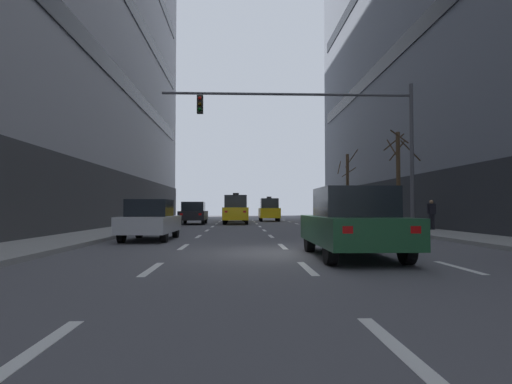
# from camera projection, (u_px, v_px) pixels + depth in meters

# --- Properties ---
(ground_plane) EXTENTS (120.00, 120.00, 0.00)m
(ground_plane) POSITION_uv_depth(u_px,v_px,m) (290.00, 253.00, 11.78)
(ground_plane) COLOR #515156
(sidewalk_left) EXTENTS (2.73, 80.00, 0.14)m
(sidewalk_left) POSITION_uv_depth(u_px,v_px,m) (4.00, 252.00, 11.48)
(sidewalk_left) COLOR gray
(sidewalk_left) RESTS_ON ground
(lane_stripe_l1_s2) EXTENTS (0.16, 2.00, 0.01)m
(lane_stripe_l1_s2) POSITION_uv_depth(u_px,v_px,m) (33.00, 352.00, 3.67)
(lane_stripe_l1_s2) COLOR silver
(lane_stripe_l1_s2) RESTS_ON ground
(lane_stripe_l1_s3) EXTENTS (0.16, 2.00, 0.01)m
(lane_stripe_l1_s3) POSITION_uv_depth(u_px,v_px,m) (152.00, 269.00, 8.66)
(lane_stripe_l1_s3) COLOR silver
(lane_stripe_l1_s3) RESTS_ON ground
(lane_stripe_l1_s4) EXTENTS (0.16, 2.00, 0.01)m
(lane_stripe_l1_s4) POSITION_uv_depth(u_px,v_px,m) (184.00, 247.00, 13.65)
(lane_stripe_l1_s4) COLOR silver
(lane_stripe_l1_s4) RESTS_ON ground
(lane_stripe_l1_s5) EXTENTS (0.16, 2.00, 0.01)m
(lane_stripe_l1_s5) POSITION_uv_depth(u_px,v_px,m) (198.00, 236.00, 18.65)
(lane_stripe_l1_s5) COLOR silver
(lane_stripe_l1_s5) RESTS_ON ground
(lane_stripe_l1_s6) EXTENTS (0.16, 2.00, 0.01)m
(lane_stripe_l1_s6) POSITION_uv_depth(u_px,v_px,m) (207.00, 230.00, 23.64)
(lane_stripe_l1_s6) COLOR silver
(lane_stripe_l1_s6) RESTS_ON ground
(lane_stripe_l1_s7) EXTENTS (0.16, 2.00, 0.01)m
(lane_stripe_l1_s7) POSITION_uv_depth(u_px,v_px,m) (213.00, 227.00, 28.63)
(lane_stripe_l1_s7) COLOR silver
(lane_stripe_l1_s7) RESTS_ON ground
(lane_stripe_l1_s8) EXTENTS (0.16, 2.00, 0.01)m
(lane_stripe_l1_s8) POSITION_uv_depth(u_px,v_px,m) (217.00, 224.00, 33.62)
(lane_stripe_l1_s8) COLOR silver
(lane_stripe_l1_s8) RESTS_ON ground
(lane_stripe_l1_s9) EXTENTS (0.16, 2.00, 0.01)m
(lane_stripe_l1_s9) POSITION_uv_depth(u_px,v_px,m) (219.00, 222.00, 38.62)
(lane_stripe_l1_s9) COLOR silver
(lane_stripe_l1_s9) RESTS_ON ground
(lane_stripe_l1_s10) EXTENTS (0.16, 2.00, 0.01)m
(lane_stripe_l1_s10) POSITION_uv_depth(u_px,v_px,m) (222.00, 220.00, 43.61)
(lane_stripe_l1_s10) COLOR silver
(lane_stripe_l1_s10) RESTS_ON ground
(lane_stripe_l2_s2) EXTENTS (0.16, 2.00, 0.01)m
(lane_stripe_l2_s2) POSITION_uv_depth(u_px,v_px,m) (397.00, 347.00, 3.79)
(lane_stripe_l2_s2) COLOR silver
(lane_stripe_l2_s2) RESTS_ON ground
(lane_stripe_l2_s3) EXTENTS (0.16, 2.00, 0.01)m
(lane_stripe_l2_s3) POSITION_uv_depth(u_px,v_px,m) (307.00, 268.00, 8.78)
(lane_stripe_l2_s3) COLOR silver
(lane_stripe_l2_s3) RESTS_ON ground
(lane_stripe_l2_s4) EXTENTS (0.16, 2.00, 0.01)m
(lane_stripe_l2_s4) POSITION_uv_depth(u_px,v_px,m) (283.00, 246.00, 13.78)
(lane_stripe_l2_s4) COLOR silver
(lane_stripe_l2_s4) RESTS_ON ground
(lane_stripe_l2_s5) EXTENTS (0.16, 2.00, 0.01)m
(lane_stripe_l2_s5) POSITION_uv_depth(u_px,v_px,m) (271.00, 236.00, 18.77)
(lane_stripe_l2_s5) COLOR silver
(lane_stripe_l2_s5) RESTS_ON ground
(lane_stripe_l2_s6) EXTENTS (0.16, 2.00, 0.01)m
(lane_stripe_l2_s6) POSITION_uv_depth(u_px,v_px,m) (264.00, 230.00, 23.76)
(lane_stripe_l2_s6) COLOR silver
(lane_stripe_l2_s6) RESTS_ON ground
(lane_stripe_l2_s7) EXTENTS (0.16, 2.00, 0.01)m
(lane_stripe_l2_s7) POSITION_uv_depth(u_px,v_px,m) (260.00, 226.00, 28.75)
(lane_stripe_l2_s7) COLOR silver
(lane_stripe_l2_s7) RESTS_ON ground
(lane_stripe_l2_s8) EXTENTS (0.16, 2.00, 0.01)m
(lane_stripe_l2_s8) POSITION_uv_depth(u_px,v_px,m) (257.00, 224.00, 33.75)
(lane_stripe_l2_s8) COLOR silver
(lane_stripe_l2_s8) RESTS_ON ground
(lane_stripe_l2_s9) EXTENTS (0.16, 2.00, 0.01)m
(lane_stripe_l2_s9) POSITION_uv_depth(u_px,v_px,m) (255.00, 222.00, 38.74)
(lane_stripe_l2_s9) COLOR silver
(lane_stripe_l2_s9) RESTS_ON ground
(lane_stripe_l2_s10) EXTENTS (0.16, 2.00, 0.01)m
(lane_stripe_l2_s10) POSITION_uv_depth(u_px,v_px,m) (253.00, 220.00, 43.73)
(lane_stripe_l2_s10) COLOR silver
(lane_stripe_l2_s10) RESTS_ON ground
(lane_stripe_l3_s3) EXTENTS (0.16, 2.00, 0.01)m
(lane_stripe_l3_s3) POSITION_uv_depth(u_px,v_px,m) (459.00, 267.00, 8.91)
(lane_stripe_l3_s3) COLOR silver
(lane_stripe_l3_s3) RESTS_ON ground
(lane_stripe_l3_s4) EXTENTS (0.16, 2.00, 0.01)m
(lane_stripe_l3_s4) POSITION_uv_depth(u_px,v_px,m) (380.00, 246.00, 13.90)
(lane_stripe_l3_s4) COLOR silver
(lane_stripe_l3_s4) RESTS_ON ground
(lane_stripe_l3_s5) EXTENTS (0.16, 2.00, 0.01)m
(lane_stripe_l3_s5) POSITION_uv_depth(u_px,v_px,m) (343.00, 236.00, 18.89)
(lane_stripe_l3_s5) COLOR silver
(lane_stripe_l3_s5) RESTS_ON ground
(lane_stripe_l3_s6) EXTENTS (0.16, 2.00, 0.01)m
(lane_stripe_l3_s6) POSITION_uv_depth(u_px,v_px,m) (321.00, 230.00, 23.89)
(lane_stripe_l3_s6) COLOR silver
(lane_stripe_l3_s6) RESTS_ON ground
(lane_stripe_l3_s7) EXTENTS (0.16, 2.00, 0.01)m
(lane_stripe_l3_s7) POSITION_uv_depth(u_px,v_px,m) (307.00, 226.00, 28.88)
(lane_stripe_l3_s7) COLOR silver
(lane_stripe_l3_s7) RESTS_ON ground
(lane_stripe_l3_s8) EXTENTS (0.16, 2.00, 0.01)m
(lane_stripe_l3_s8) POSITION_uv_depth(u_px,v_px,m) (297.00, 224.00, 33.87)
(lane_stripe_l3_s8) COLOR silver
(lane_stripe_l3_s8) RESTS_ON ground
(lane_stripe_l3_s9) EXTENTS (0.16, 2.00, 0.01)m
(lane_stripe_l3_s9) POSITION_uv_depth(u_px,v_px,m) (289.00, 222.00, 38.86)
(lane_stripe_l3_s9) COLOR silver
(lane_stripe_l3_s9) RESTS_ON ground
(lane_stripe_l3_s10) EXTENTS (0.16, 2.00, 0.01)m
(lane_stripe_l3_s10) POSITION_uv_depth(u_px,v_px,m) (284.00, 220.00, 43.86)
(lane_stripe_l3_s10) COLOR silver
(lane_stripe_l3_s10) RESTS_ON ground
(car_driving_0) EXTENTS (1.80, 4.18, 1.56)m
(car_driving_0) POSITION_uv_depth(u_px,v_px,m) (151.00, 220.00, 16.58)
(car_driving_0) COLOR black
(car_driving_0) RESTS_ON ground
(car_driving_1) EXTENTS (1.93, 4.55, 1.70)m
(car_driving_1) POSITION_uv_depth(u_px,v_px,m) (194.00, 213.00, 33.02)
(car_driving_1) COLOR black
(car_driving_1) RESTS_ON ground
(taxi_driving_2) EXTENTS (2.01, 4.47, 2.31)m
(taxi_driving_2) POSITION_uv_depth(u_px,v_px,m) (235.00, 210.00, 39.45)
(taxi_driving_2) COLOR black
(taxi_driving_2) RESTS_ON ground
(taxi_driving_3) EXTENTS (1.95, 4.59, 2.40)m
(taxi_driving_3) POSITION_uv_depth(u_px,v_px,m) (236.00, 210.00, 33.35)
(taxi_driving_3) COLOR black
(taxi_driving_3) RESTS_ON ground
(car_driving_4) EXTENTS (1.96, 4.63, 1.73)m
(car_driving_4) POSITION_uv_depth(u_px,v_px,m) (352.00, 223.00, 10.73)
(car_driving_4) COLOR black
(car_driving_4) RESTS_ON ground
(taxi_driving_5) EXTENTS (1.86, 4.40, 2.31)m
(taxi_driving_5) POSITION_uv_depth(u_px,v_px,m) (269.00, 210.00, 40.59)
(taxi_driving_5) COLOR black
(taxi_driving_5) RESTS_ON ground
(traffic_signal_0) EXTENTS (11.73, 0.34, 6.94)m
(traffic_signal_0) POSITION_uv_depth(u_px,v_px,m) (335.00, 126.00, 20.09)
(traffic_signal_0) COLOR #4C4C51
(traffic_signal_0) RESTS_ON sidewalk_right
(street_tree_0) EXTENTS (1.79, 1.81, 5.37)m
(street_tree_0) POSITION_uv_depth(u_px,v_px,m) (398.00, 176.00, 23.77)
(street_tree_0) COLOR #4C3823
(street_tree_0) RESTS_ON sidewalk_right
(street_tree_1) EXTENTS (1.80, 1.29, 5.88)m
(street_tree_1) POSITION_uv_depth(u_px,v_px,m) (348.00, 186.00, 34.91)
(street_tree_1) COLOR #4C3823
(street_tree_1) RESTS_ON sidewalk_right
(pedestrian_0) EXTENTS (0.52, 0.27, 1.50)m
(pedestrian_0) POSITION_uv_depth(u_px,v_px,m) (432.00, 213.00, 21.95)
(pedestrian_0) COLOR black
(pedestrian_0) RESTS_ON sidewalk_right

